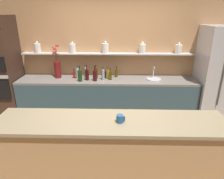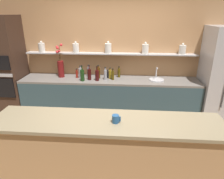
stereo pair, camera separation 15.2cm
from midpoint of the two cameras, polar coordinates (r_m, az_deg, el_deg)
The scene contains 20 objects.
ground_plane at distance 3.47m, azimuth 1.10°, elevation -18.30°, with size 12.00×12.00×0.00m, color olive.
back_wall_unit at distance 4.38m, azimuth 2.43°, elevation 9.17°, with size 5.20×0.28×2.60m.
back_counter_unit at distance 4.30m, azimuth 0.26°, elevation -2.85°, with size 3.66×0.62×0.92m.
island_counter at distance 2.66m, azimuth 0.32°, elevation -18.44°, with size 2.76×0.61×1.02m.
oven_tower at distance 4.75m, azimuth -26.75°, elevation 5.16°, with size 0.61×0.64×2.17m.
flower_vase at distance 4.34m, azimuth -13.50°, elevation 6.38°, with size 0.15×0.14×0.71m.
sink_fixture at distance 4.19m, azimuth 13.63°, elevation 2.93°, with size 0.30×0.30×0.25m.
bottle_sauce_0 at distance 4.21m, azimuth -0.28°, elevation 4.38°, with size 0.05×0.05×0.17m.
bottle_wine_1 at distance 4.09m, azimuth -5.43°, elevation 4.34°, with size 0.07×0.07×0.31m.
bottle_wine_2 at distance 4.02m, azimuth -3.20°, elevation 4.07°, with size 0.08×0.08×0.30m.
bottle_oil_3 at distance 4.25m, azimuth 3.03°, elevation 4.77°, with size 0.06×0.06×0.24m.
bottle_spirit_4 at distance 4.08m, azimuth -0.83°, elevation 4.32°, with size 0.06×0.06×0.26m.
bottle_spirit_5 at distance 4.24m, azimuth -7.99°, elevation 4.75°, with size 0.07×0.07×0.26m.
bottle_sauce_6 at distance 4.26m, azimuth -9.02°, elevation 4.45°, with size 0.05×0.05×0.20m.
bottle_spirit_7 at distance 4.29m, azimuth -5.66°, elevation 5.08°, with size 0.06×0.06×0.26m.
bottle_oil_8 at distance 4.15m, azimuth 0.50°, elevation 4.39°, with size 0.06×0.06×0.23m.
bottle_wine_9 at distance 4.03m, azimuth -7.42°, elevation 4.08°, with size 0.08×0.08×0.32m.
bottle_oil_10 at distance 4.07m, azimuth 1.29°, elevation 4.09°, with size 0.05×0.05×0.24m.
bottle_spirit_11 at distance 4.17m, azimuth -2.86°, elevation 4.80°, with size 0.07×0.07×0.28m.
coffee_mug at distance 2.31m, azimuth 2.94°, elevation -8.40°, with size 0.10×0.08×0.10m.
Camera 2 is at (0.22, -2.68, 2.20)m, focal length 32.00 mm.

